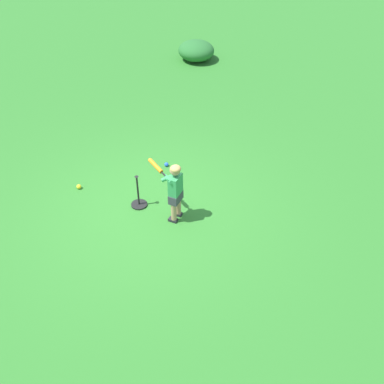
# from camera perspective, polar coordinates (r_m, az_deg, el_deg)

# --- Properties ---
(ground_plane) EXTENTS (40.00, 40.00, 0.00)m
(ground_plane) POSITION_cam_1_polar(r_m,az_deg,el_deg) (7.64, -5.60, -2.18)
(ground_plane) COLOR #2D7528
(child_batter) EXTENTS (0.78, 0.34, 1.08)m
(child_batter) POSITION_cam_1_polar(r_m,az_deg,el_deg) (7.03, -2.34, 0.65)
(child_batter) COLOR #232328
(child_batter) RESTS_ON ground
(play_ball_behind_batter) EXTENTS (0.08, 0.08, 0.08)m
(play_ball_behind_batter) POSITION_cam_1_polar(r_m,az_deg,el_deg) (8.61, -3.33, 3.58)
(play_ball_behind_batter) COLOR blue
(play_ball_behind_batter) RESTS_ON ground
(play_ball_by_bucket) EXTENTS (0.09, 0.09, 0.09)m
(play_ball_by_bucket) POSITION_cam_1_polar(r_m,az_deg,el_deg) (8.28, -14.44, 0.68)
(play_ball_by_bucket) COLOR yellow
(play_ball_by_bucket) RESTS_ON ground
(batting_tee) EXTENTS (0.28, 0.28, 0.62)m
(batting_tee) POSITION_cam_1_polar(r_m,az_deg,el_deg) (7.67, -6.90, -1.11)
(batting_tee) COLOR black
(batting_tee) RESTS_ON ground
(shrub_right_background) EXTENTS (1.07, 1.02, 0.55)m
(shrub_right_background) POSITION_cam_1_polar(r_m,az_deg,el_deg) (13.29, 0.55, 17.85)
(shrub_right_background) COLOR #286B2D
(shrub_right_background) RESTS_ON ground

